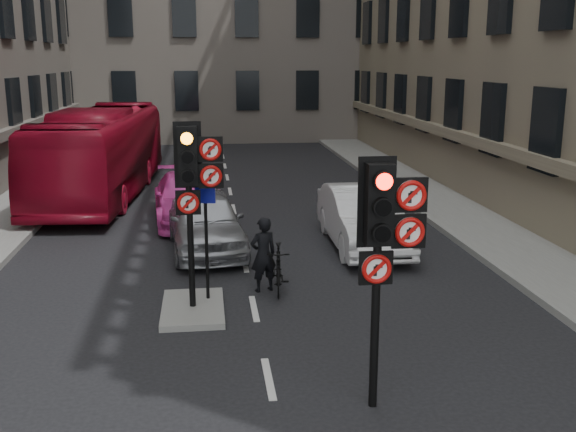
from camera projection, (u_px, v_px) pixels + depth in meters
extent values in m
cube|color=gray|center=(468.00, 214.00, 20.93)|extent=(3.00, 50.00, 0.16)
cube|color=gray|center=(193.00, 309.00, 13.17)|extent=(1.20, 2.00, 0.12)
cylinder|color=black|center=(375.00, 327.00, 9.35)|extent=(0.12, 0.12, 2.40)
cube|color=black|center=(379.00, 204.00, 8.95)|extent=(0.36, 0.28, 1.10)
cube|color=black|center=(376.00, 202.00, 9.08)|extent=(0.52, 0.03, 1.25)
cylinder|color=#FF1407|center=(385.00, 182.00, 8.63)|extent=(0.22, 0.01, 0.22)
cylinder|color=black|center=(384.00, 208.00, 8.71)|extent=(0.22, 0.01, 0.22)
cylinder|color=black|center=(383.00, 234.00, 8.79)|extent=(0.22, 0.01, 0.22)
cube|color=black|center=(410.00, 195.00, 8.95)|extent=(0.47, 0.05, 0.47)
cylinder|color=white|center=(411.00, 196.00, 8.92)|extent=(0.41, 0.02, 0.41)
torus|color=#BF0C0A|center=(412.00, 196.00, 8.90)|extent=(0.41, 0.06, 0.41)
cube|color=#BF0C0A|center=(412.00, 196.00, 8.90)|extent=(0.25, 0.01, 0.25)
cube|color=black|center=(409.00, 231.00, 9.07)|extent=(0.47, 0.05, 0.47)
cylinder|color=white|center=(410.00, 232.00, 9.03)|extent=(0.41, 0.02, 0.41)
torus|color=#BF0C0A|center=(410.00, 232.00, 9.02)|extent=(0.41, 0.06, 0.41)
cube|color=#BF0C0A|center=(410.00, 232.00, 9.01)|extent=(0.25, 0.01, 0.25)
cube|color=black|center=(376.00, 268.00, 9.13)|extent=(0.47, 0.05, 0.47)
cylinder|color=white|center=(377.00, 269.00, 9.09)|extent=(0.41, 0.02, 0.41)
torus|color=#BF0C0A|center=(377.00, 269.00, 9.08)|extent=(0.41, 0.06, 0.41)
cube|color=#BF0C0A|center=(377.00, 269.00, 9.07)|extent=(0.25, 0.01, 0.25)
cylinder|color=black|center=(191.00, 247.00, 12.88)|extent=(0.12, 0.12, 2.40)
cube|color=black|center=(188.00, 156.00, 12.47)|extent=(0.36, 0.28, 1.10)
cube|color=black|center=(188.00, 155.00, 12.60)|extent=(0.52, 0.03, 1.25)
cylinder|color=orange|center=(187.00, 139.00, 12.16)|extent=(0.22, 0.02, 0.22)
cylinder|color=black|center=(187.00, 158.00, 12.24)|extent=(0.22, 0.02, 0.22)
cylinder|color=black|center=(188.00, 177.00, 12.32)|extent=(0.22, 0.02, 0.22)
cube|color=black|center=(210.00, 149.00, 12.48)|extent=(0.47, 0.05, 0.47)
cylinder|color=white|center=(210.00, 150.00, 12.44)|extent=(0.41, 0.02, 0.41)
torus|color=#BF0C0A|center=(210.00, 150.00, 12.42)|extent=(0.41, 0.06, 0.41)
cube|color=#BF0C0A|center=(210.00, 150.00, 12.42)|extent=(0.25, 0.02, 0.25)
cube|color=black|center=(211.00, 176.00, 12.59)|extent=(0.47, 0.05, 0.47)
cylinder|color=white|center=(211.00, 176.00, 12.55)|extent=(0.41, 0.02, 0.41)
torus|color=#BF0C0A|center=(211.00, 176.00, 12.54)|extent=(0.41, 0.06, 0.41)
cube|color=#BF0C0A|center=(211.00, 176.00, 12.53)|extent=(0.25, 0.02, 0.25)
cube|color=black|center=(188.00, 202.00, 12.66)|extent=(0.47, 0.05, 0.47)
cylinder|color=white|center=(188.00, 203.00, 12.62)|extent=(0.41, 0.02, 0.41)
torus|color=#BF0C0A|center=(188.00, 203.00, 12.60)|extent=(0.41, 0.06, 0.41)
cube|color=#BF0C0A|center=(188.00, 203.00, 12.60)|extent=(0.25, 0.02, 0.25)
imported|color=#A1A3A9|center=(206.00, 221.00, 17.23)|extent=(2.21, 4.64, 1.53)
imported|color=silver|center=(363.00, 218.00, 17.50)|extent=(1.68, 4.76, 1.57)
imported|color=#ED45B1|center=(188.00, 198.00, 20.36)|extent=(2.35, 4.97, 1.40)
imported|color=maroon|center=(102.00, 153.00, 23.72)|extent=(3.45, 11.39, 3.13)
imported|color=black|center=(278.00, 269.00, 14.25)|extent=(0.64, 1.67, 0.98)
imported|color=black|center=(263.00, 254.00, 14.17)|extent=(0.68, 0.56, 1.61)
cylinder|color=black|center=(207.00, 245.00, 13.31)|extent=(0.07, 0.07, 2.24)
cube|color=#0C108E|center=(205.00, 195.00, 13.02)|extent=(0.39, 0.11, 0.31)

